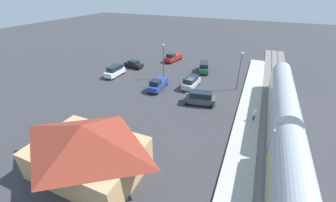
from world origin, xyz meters
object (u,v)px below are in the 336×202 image
suv_green (204,67)px  pedestrian_on_platform (255,114)px  suv_silver (191,82)px  light_pole_lot_center (163,57)px  station_building (87,148)px  suv_charcoal (200,98)px  suv_white (115,71)px  pickup_red (173,57)px  sedan_black (134,64)px  passenger_train (287,139)px  pickup_blue (158,84)px  light_pole_near_platform (240,66)px

suv_green → pedestrian_on_platform: bearing=125.2°
suv_silver → light_pole_lot_center: bearing=-16.8°
station_building → suv_charcoal: bearing=-110.0°
suv_charcoal → pedestrian_on_platform: bearing=167.0°
station_building → suv_white: size_ratio=2.31×
pickup_red → sedan_black: bearing=50.8°
passenger_train → station_building: (18.00, 9.37, 0.07)m
suv_white → suv_green: same height
pickup_blue → suv_charcoal: (-8.67, 2.37, 0.12)m
station_building → suv_charcoal: 19.04m
pickup_red → pickup_blue: (-3.70, 16.36, 0.00)m
passenger_train → sedan_black: size_ratio=8.41×
suv_white → suv_charcoal: 20.34m
pedestrian_on_platform → suv_green: size_ratio=0.33×
pickup_red → suv_silver: (-9.10, 13.31, 0.12)m
light_pole_lot_center → suv_silver: bearing=163.2°
suv_charcoal → light_pole_lot_center: light_pole_lot_center is taller
pedestrian_on_platform → light_pole_near_platform: bearing=-69.9°
suv_white → station_building: bearing=120.8°
passenger_train → suv_charcoal: (11.52, -8.44, -1.71)m
suv_green → suv_white: bearing=30.7°
passenger_train → pickup_blue: bearing=-28.2°
suv_green → suv_charcoal: size_ratio=1.01×
passenger_train → light_pole_near_platform: bearing=-67.4°
suv_white → pickup_red: size_ratio=0.87×
station_building → suv_green: size_ratio=2.18×
suv_white → suv_green: size_ratio=0.94×
pedestrian_on_platform → suv_charcoal: size_ratio=0.33×
suv_silver → suv_charcoal: bearing=121.1°
pickup_red → suv_silver: 16.12m
station_building → light_pole_near_platform: bearing=-113.5°
pickup_red → light_pole_lot_center: bearing=102.7°
pedestrian_on_platform → light_pole_near_platform: 10.93m
light_pole_lot_center → passenger_train: bearing=143.4°
suv_charcoal → light_pole_lot_center: (9.81, -7.40, 3.39)m
passenger_train → pedestrian_on_platform: (3.22, -6.53, -1.58)m
suv_silver → suv_charcoal: same height
pickup_blue → suv_white: bearing=-11.1°
station_building → suv_white: bearing=-59.2°
suv_green → suv_silver: same height
suv_white → suv_silver: (-16.55, -0.87, 0.00)m
pedestrian_on_platform → suv_white: (28.11, -6.47, -0.13)m
station_building → suv_green: station_building is taller
sedan_black → light_pole_near_platform: (-23.70, 2.73, 3.63)m
suv_silver → light_pole_near_platform: bearing=-162.8°
suv_charcoal → suv_green: bearing=-77.4°
suv_white → sedan_black: (-0.84, -6.06, -0.27)m
sedan_black → suv_silver: (-15.71, 5.20, 0.27)m
station_building → suv_green: (-3.26, -32.21, -1.78)m
suv_silver → light_pole_lot_center: (6.54, -1.98, 3.39)m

